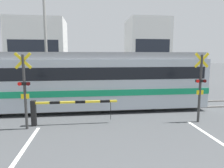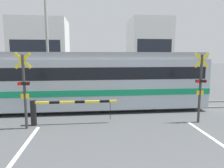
# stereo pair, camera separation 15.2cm
# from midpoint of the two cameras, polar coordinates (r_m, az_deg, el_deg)

# --- Properties ---
(rail_track_near) EXTENTS (50.00, 0.10, 0.08)m
(rail_track_near) POSITION_cam_midpoint_polar(r_m,az_deg,el_deg) (11.31, 0.10, -7.47)
(rail_track_near) COLOR gray
(rail_track_near) RESTS_ON ground_plane
(rail_track_far) EXTENTS (50.00, 0.10, 0.08)m
(rail_track_far) POSITION_cam_midpoint_polar(r_m,az_deg,el_deg) (12.69, -0.60, -5.76)
(rail_track_far) COLOR gray
(rail_track_far) RESTS_ON ground_plane
(commuter_train) EXTENTS (15.15, 2.98, 3.26)m
(commuter_train) POSITION_cam_midpoint_polar(r_m,az_deg,el_deg) (11.68, -11.26, 1.39)
(commuter_train) COLOR #ADB7C1
(commuter_train) RESTS_ON ground_plane
(crossing_barrier_near) EXTENTS (3.80, 0.20, 1.14)m
(crossing_barrier_near) POSITION_cam_midpoint_polar(r_m,az_deg,el_deg) (9.25, -15.42, -6.48)
(crossing_barrier_near) COLOR black
(crossing_barrier_near) RESTS_ON ground_plane
(crossing_barrier_far) EXTENTS (3.80, 0.20, 1.14)m
(crossing_barrier_far) POSITION_cam_midpoint_polar(r_m,az_deg,el_deg) (15.10, 8.82, -0.75)
(crossing_barrier_far) COLOR black
(crossing_barrier_far) RESTS_ON ground_plane
(crossing_signal_left) EXTENTS (0.68, 0.15, 3.21)m
(crossing_signal_left) POSITION_cam_midpoint_polar(r_m,az_deg,el_deg) (8.97, -23.31, -0.90)
(crossing_signal_left) COLOR #333333
(crossing_signal_left) RESTS_ON ground_plane
(crossing_signal_right) EXTENTS (0.68, 0.15, 3.21)m
(crossing_signal_right) POSITION_cam_midpoint_polar(r_m,az_deg,el_deg) (9.92, 24.33, -0.17)
(crossing_signal_right) COLOR #333333
(crossing_signal_right) RESTS_ON ground_plane
(pedestrian) EXTENTS (0.38, 0.24, 1.81)m
(pedestrian) POSITION_cam_midpoint_polar(r_m,az_deg,el_deg) (17.31, -2.38, 1.32)
(pedestrian) COLOR #23232D
(pedestrian) RESTS_ON ground_plane
(building_left_of_street) EXTENTS (6.54, 5.21, 7.50)m
(building_left_of_street) POSITION_cam_midpoint_polar(r_m,az_deg,el_deg) (26.78, -19.43, 9.01)
(building_left_of_street) COLOR white
(building_left_of_street) RESTS_ON ground_plane
(building_right_of_street) EXTENTS (5.01, 5.21, 7.80)m
(building_right_of_street) POSITION_cam_midpoint_polar(r_m,az_deg,el_deg) (27.18, 10.49, 9.62)
(building_right_of_street) COLOR white
(building_right_of_street) RESTS_ON ground_plane
(utility_pole_streetside) EXTENTS (0.22, 0.22, 8.12)m
(utility_pole_streetside) POSITION_cam_midpoint_polar(r_m,az_deg,el_deg) (17.30, -17.77, 10.94)
(utility_pole_streetside) COLOR gray
(utility_pole_streetside) RESTS_ON ground_plane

